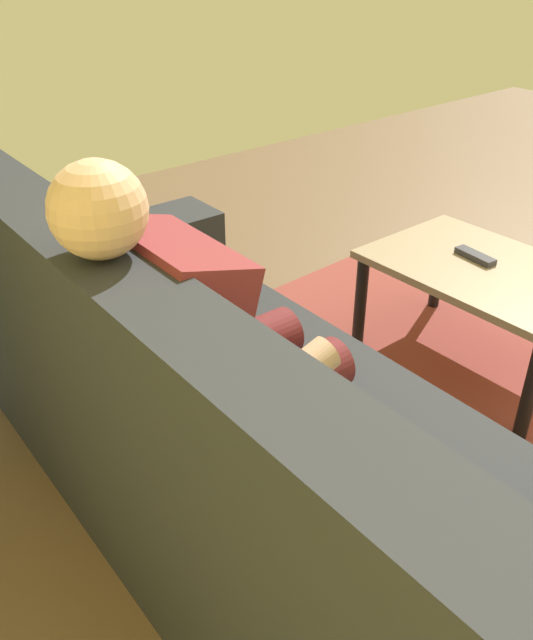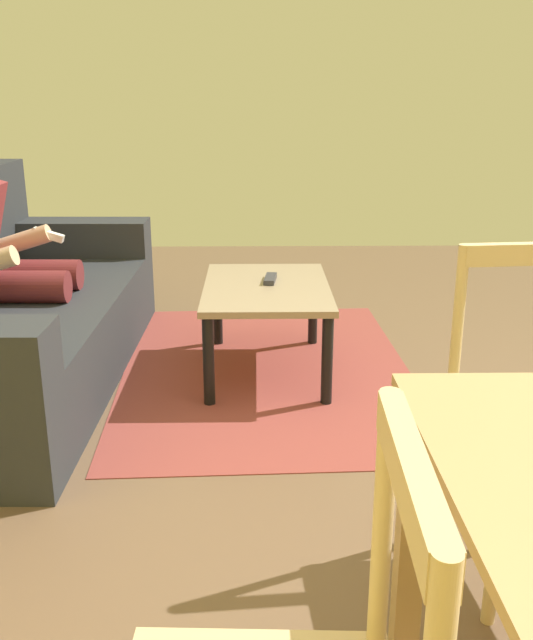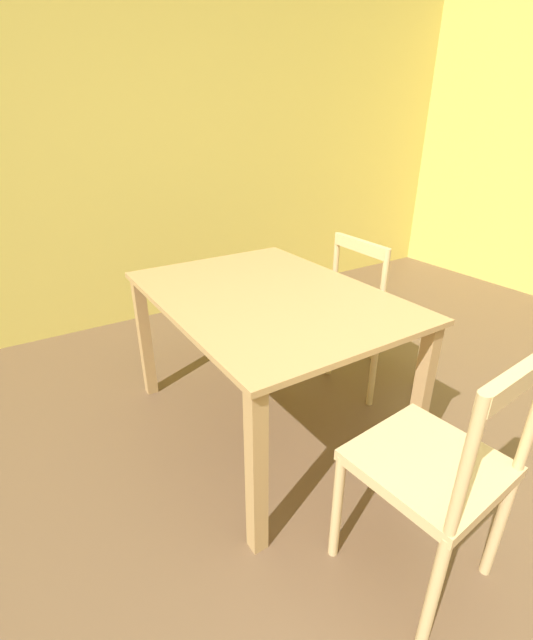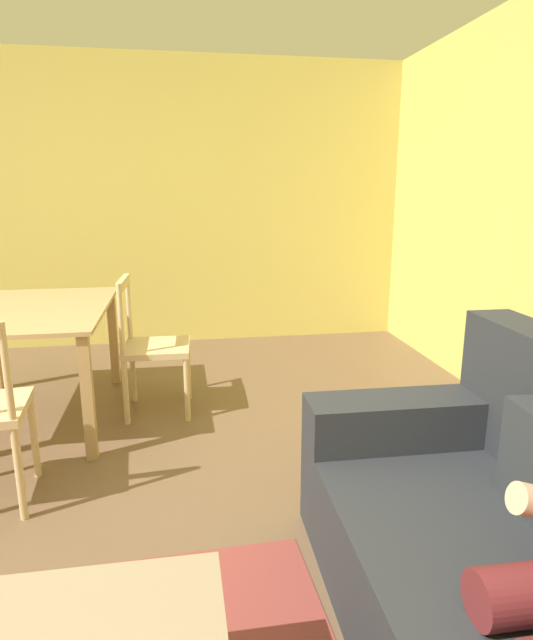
% 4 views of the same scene
% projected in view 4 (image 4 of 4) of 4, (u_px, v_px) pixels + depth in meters
% --- Properties ---
extents(wall_side, '(0.12, 6.27, 2.62)m').
position_uv_depth(wall_side, '(73.00, 205.00, 4.81)').
color(wall_side, '#D2BE5D').
rests_on(wall_side, ground_plane).
extents(dining_table, '(1.31, 0.95, 0.74)m').
position_uv_depth(dining_table, '(29.00, 324.00, 3.29)').
color(dining_table, tan).
rests_on(dining_table, ground_plane).
extents(dining_chair_near_wall, '(0.44, 0.44, 0.91)m').
position_uv_depth(dining_chair_near_wall, '(152.00, 347.00, 3.46)').
color(dining_chair_near_wall, '#D1B27F').
rests_on(dining_chair_near_wall, ground_plane).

